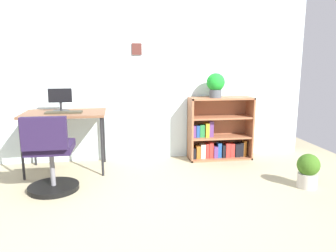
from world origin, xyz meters
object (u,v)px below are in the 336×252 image
Objects in this scene: bookshelf_low at (218,132)px; monitor at (60,100)px; office_chair at (50,159)px; keyboard at (64,112)px; potted_plant_on_shelf at (216,84)px; desk at (65,117)px; potted_plant_floor at (308,170)px.

monitor is at bearing -175.80° from bookshelf_low.
keyboard is at bearing 84.52° from office_chair.
potted_plant_on_shelf is at bearing 23.51° from office_chair.
desk is at bearing 94.33° from keyboard.
monitor is 0.34× the size of office_chair.
desk is 0.10m from keyboard.
keyboard is 2.05m from bookshelf_low.
potted_plant_floor is (2.67, -0.29, -0.16)m from office_chair.
potted_plant_on_shelf reaches higher than desk.
keyboard is 2.81m from potted_plant_floor.
keyboard is at bearing -171.55° from bookshelf_low.
potted_plant_on_shelf reaches higher than monitor.
desk is 3.45× the size of monitor.
desk reaches higher than potted_plant_floor.
monitor is 0.32× the size of bookshelf_low.
desk is 2.61× the size of potted_plant_floor.
office_chair is 2.24m from bookshelf_low.
office_chair reaches higher than potted_plant_floor.
potted_plant_on_shelf reaches higher than bookshelf_low.
potted_plant_floor is (2.66, -1.05, -0.67)m from monitor.
office_chair is (-0.06, -0.62, -0.38)m from keyboard.
potted_plant_on_shelf is (1.97, 0.10, 0.17)m from monitor.
keyboard is (0.01, -0.07, 0.07)m from desk.
office_chair is (-0.05, -0.69, -0.32)m from desk.
potted_plant_on_shelf is (1.98, 0.86, 0.68)m from office_chair.
office_chair is at bearing -95.48° from keyboard.
bookshelf_low is 2.34× the size of potted_plant_floor.
desk is at bearing -174.94° from potted_plant_on_shelf.
desk is 2.03m from bookshelf_low.
monitor is 0.92m from office_chair.
keyboard reaches higher than desk.
potted_plant_floor is at bearing -21.49° from monitor.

